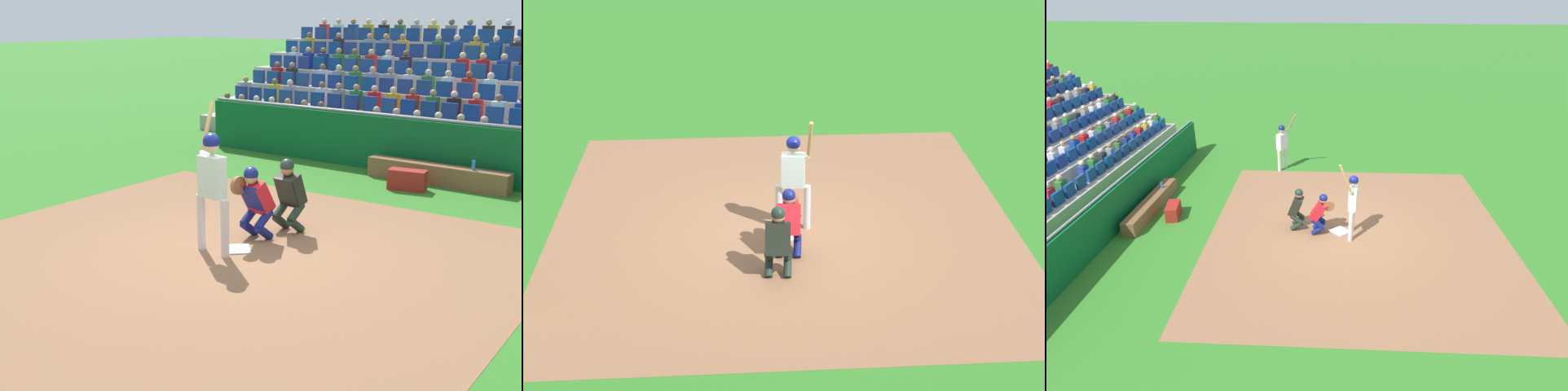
% 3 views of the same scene
% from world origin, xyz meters
% --- Properties ---
extents(ground_plane, '(160.00, 160.00, 0.00)m').
position_xyz_m(ground_plane, '(0.00, 0.00, 0.00)').
color(ground_plane, '#2F7524').
extents(infield_dirt_patch, '(9.16, 8.86, 0.01)m').
position_xyz_m(infield_dirt_patch, '(0.00, 0.50, 0.00)').
color(infield_dirt_patch, '#8D6142').
rests_on(infield_dirt_patch, ground_plane).
extents(home_plate_marker, '(0.62, 0.62, 0.02)m').
position_xyz_m(home_plate_marker, '(0.00, 0.00, 0.02)').
color(home_plate_marker, white).
rests_on(home_plate_marker, infield_dirt_patch).
extents(batter_at_plate, '(0.67, 0.54, 2.31)m').
position_xyz_m(batter_at_plate, '(0.20, 0.31, 1.18)').
color(batter_at_plate, silver).
rests_on(batter_at_plate, ground_plane).
extents(catcher_crouching, '(0.48, 0.71, 1.26)m').
position_xyz_m(catcher_crouching, '(0.10, -0.58, 0.70)').
color(catcher_crouching, navy).
rests_on(catcher_crouching, ground_plane).
extents(home_plate_umpire, '(0.48, 0.47, 1.30)m').
position_xyz_m(home_plate_umpire, '(-0.10, -1.26, 0.70)').
color(home_plate_umpire, '#1E2D23').
rests_on(home_plate_umpire, ground_plane).
extents(dugout_wall, '(12.33, 0.24, 1.36)m').
position_xyz_m(dugout_wall, '(0.00, -6.53, 0.65)').
color(dugout_wall, '#0A5426').
rests_on(dugout_wall, ground_plane).
extents(dugout_bench, '(3.19, 0.40, 0.44)m').
position_xyz_m(dugout_bench, '(-0.67, -5.98, 0.22)').
color(dugout_bench, brown).
rests_on(dugout_bench, ground_plane).
extents(water_bottle_on_bench, '(0.07, 0.07, 0.20)m').
position_xyz_m(water_bottle_on_bench, '(-1.48, -5.94, 0.54)').
color(water_bottle_on_bench, blue).
rests_on(water_bottle_on_bench, dugout_bench).
extents(equipment_duffel_bag, '(0.84, 0.51, 0.43)m').
position_xyz_m(equipment_duffel_bag, '(-0.38, -5.15, 0.21)').
color(equipment_duffel_bag, maroon).
rests_on(equipment_duffel_bag, ground_plane).
extents(on_deck_batter, '(0.52, 0.78, 2.23)m').
position_xyz_m(on_deck_batter, '(-4.46, -2.34, 1.12)').
color(on_deck_batter, silver).
rests_on(on_deck_batter, ground_plane).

